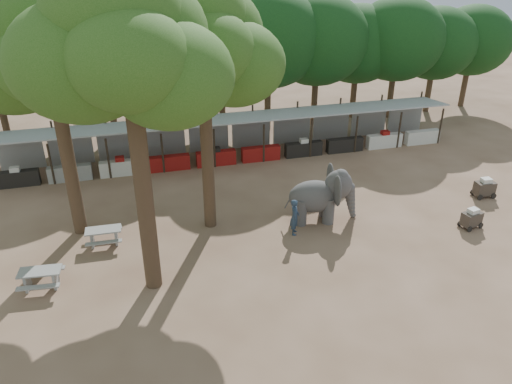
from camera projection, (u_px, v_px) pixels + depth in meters
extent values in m
plane|color=brown|center=(313.00, 290.00, 19.54)|extent=(100.00, 100.00, 0.00)
cube|color=gray|center=(234.00, 118.00, 30.45)|extent=(28.00, 2.99, 0.39)
cylinder|color=#2D2319|center=(13.00, 168.00, 27.00)|extent=(0.12, 0.12, 2.40)
cylinder|color=#2D2319|center=(20.00, 147.00, 29.23)|extent=(0.12, 0.12, 2.80)
cube|color=black|center=(17.00, 179.00, 27.56)|extent=(2.38, 0.50, 0.90)
cube|color=gray|center=(21.00, 153.00, 29.37)|extent=(2.52, 0.12, 2.00)
cylinder|color=#2D2319|center=(67.00, 163.00, 27.64)|extent=(0.12, 0.12, 2.40)
cylinder|color=#2D2319|center=(70.00, 142.00, 29.87)|extent=(0.12, 0.12, 2.80)
cube|color=gray|center=(70.00, 173.00, 28.20)|extent=(2.38, 0.50, 0.90)
cube|color=gray|center=(71.00, 149.00, 30.01)|extent=(2.52, 0.12, 2.00)
cylinder|color=#2D2319|center=(119.00, 158.00, 28.28)|extent=(0.12, 0.12, 2.40)
cylinder|color=#2D2319|center=(118.00, 138.00, 30.51)|extent=(0.12, 0.12, 2.80)
cube|color=silver|center=(121.00, 168.00, 28.84)|extent=(2.38, 0.50, 0.90)
cube|color=gray|center=(119.00, 144.00, 30.65)|extent=(2.52, 0.12, 2.00)
cylinder|color=#2D2319|center=(169.00, 153.00, 28.92)|extent=(0.12, 0.12, 2.40)
cylinder|color=#2D2319|center=(164.00, 134.00, 31.15)|extent=(0.12, 0.12, 2.80)
cube|color=maroon|center=(170.00, 163.00, 29.48)|extent=(2.38, 0.50, 0.90)
cube|color=gray|center=(165.00, 140.00, 31.29)|extent=(2.52, 0.12, 2.00)
cylinder|color=#2D2319|center=(216.00, 148.00, 29.56)|extent=(0.12, 0.12, 2.40)
cylinder|color=#2D2319|center=(208.00, 130.00, 31.79)|extent=(0.12, 0.12, 2.80)
cube|color=maroon|center=(216.00, 158.00, 30.12)|extent=(2.38, 0.50, 0.90)
cube|color=gray|center=(209.00, 136.00, 31.93)|extent=(2.52, 0.12, 2.00)
cylinder|color=#2D2319|center=(262.00, 144.00, 30.20)|extent=(0.12, 0.12, 2.40)
cylinder|color=#2D2319|center=(251.00, 126.00, 32.43)|extent=(0.12, 0.12, 2.80)
cube|color=maroon|center=(261.00, 154.00, 30.76)|extent=(2.38, 0.50, 0.90)
cube|color=gray|center=(251.00, 132.00, 32.57)|extent=(2.52, 0.12, 2.00)
cylinder|color=#2D2319|center=(305.00, 139.00, 30.84)|extent=(0.12, 0.12, 2.40)
cylinder|color=#2D2319|center=(292.00, 122.00, 33.07)|extent=(0.12, 0.12, 2.80)
cube|color=black|center=(304.00, 149.00, 31.40)|extent=(2.38, 0.50, 0.90)
cube|color=gray|center=(292.00, 128.00, 33.21)|extent=(2.52, 0.12, 2.00)
cylinder|color=#2D2319|center=(347.00, 135.00, 31.48)|extent=(0.12, 0.12, 2.40)
cylinder|color=#2D2319|center=(331.00, 119.00, 33.71)|extent=(0.12, 0.12, 2.80)
cube|color=black|center=(345.00, 145.00, 32.04)|extent=(2.38, 0.50, 0.90)
cube|color=gray|center=(331.00, 125.00, 33.85)|extent=(2.52, 0.12, 2.00)
cylinder|color=#2D2319|center=(387.00, 131.00, 32.12)|extent=(0.12, 0.12, 2.40)
cylinder|color=#2D2319|center=(369.00, 116.00, 34.35)|extent=(0.12, 0.12, 2.80)
cube|color=silver|center=(384.00, 141.00, 32.68)|extent=(2.38, 0.50, 0.90)
cube|color=gray|center=(368.00, 121.00, 34.49)|extent=(2.52, 0.12, 2.00)
cylinder|color=#2D2319|center=(426.00, 128.00, 32.76)|extent=(0.12, 0.12, 2.40)
cylinder|color=#2D2319|center=(405.00, 112.00, 34.99)|extent=(0.12, 0.12, 2.80)
cube|color=silver|center=(422.00, 137.00, 33.32)|extent=(2.38, 0.50, 0.90)
cube|color=gray|center=(405.00, 118.00, 35.13)|extent=(2.52, 0.12, 2.00)
cylinder|color=#332316|center=(64.00, 139.00, 21.41)|extent=(0.60, 0.60, 9.20)
cone|color=#332316|center=(44.00, 28.00, 19.32)|extent=(0.57, 0.57, 2.88)
ellipsoid|color=#224B13|center=(14.00, 64.00, 19.89)|extent=(4.80, 4.80, 3.94)
ellipsoid|color=#224B13|center=(83.00, 76.00, 19.89)|extent=(4.20, 4.20, 3.44)
ellipsoid|color=#224B13|center=(55.00, 43.00, 20.67)|extent=(5.20, 5.20, 4.26)
ellipsoid|color=#224B13|center=(45.00, 64.00, 18.69)|extent=(3.80, 3.80, 3.12)
ellipsoid|color=#224B13|center=(36.00, 27.00, 19.42)|extent=(4.40, 4.40, 3.61)
cylinder|color=#332316|center=(141.00, 165.00, 17.52)|extent=(0.64, 0.64, 10.40)
cone|color=#332316|center=(123.00, 9.00, 15.16)|extent=(0.61, 0.61, 3.25)
ellipsoid|color=#224B13|center=(83.00, 61.00, 15.81)|extent=(4.80, 4.80, 3.94)
ellipsoid|color=#224B13|center=(169.00, 75.00, 15.81)|extent=(4.20, 4.20, 3.44)
ellipsoid|color=#224B13|center=(131.00, 35.00, 16.59)|extent=(5.20, 5.20, 4.26)
ellipsoid|color=#224B13|center=(129.00, 60.00, 14.61)|extent=(3.80, 3.80, 3.12)
ellipsoid|color=#224B13|center=(113.00, 14.00, 15.33)|extent=(4.40, 4.40, 3.61)
cylinder|color=#332316|center=(206.00, 130.00, 21.83)|extent=(0.56, 0.56, 9.60)
cone|color=#332316|center=(201.00, 15.00, 19.65)|extent=(0.53, 0.53, 3.00)
ellipsoid|color=#224B13|center=(167.00, 53.00, 20.24)|extent=(4.80, 4.80, 3.94)
ellipsoid|color=#224B13|center=(234.00, 64.00, 20.25)|extent=(4.20, 4.20, 3.44)
ellipsoid|color=#224B13|center=(202.00, 33.00, 21.02)|extent=(5.20, 5.20, 4.26)
ellipsoid|color=#224B13|center=(208.00, 51.00, 19.05)|extent=(3.80, 3.80, 3.12)
ellipsoid|color=#224B13|center=(192.00, 16.00, 19.77)|extent=(4.40, 4.40, 3.61)
cylinder|color=#332316|center=(15.00, 120.00, 31.99)|extent=(0.44, 0.44, 3.74)
ellipsoid|color=black|center=(1.00, 63.00, 30.33)|extent=(6.46, 5.95, 5.61)
cylinder|color=#332316|center=(69.00, 116.00, 32.76)|extent=(0.44, 0.44, 3.74)
ellipsoid|color=black|center=(59.00, 60.00, 31.09)|extent=(6.46, 5.95, 5.61)
cylinder|color=#332316|center=(121.00, 112.00, 33.52)|extent=(0.44, 0.44, 3.74)
ellipsoid|color=black|center=(114.00, 57.00, 31.85)|extent=(6.46, 5.95, 5.61)
cylinder|color=#332316|center=(171.00, 108.00, 34.28)|extent=(0.44, 0.44, 3.74)
ellipsoid|color=black|center=(167.00, 54.00, 32.62)|extent=(6.46, 5.95, 5.61)
cylinder|color=#332316|center=(219.00, 105.00, 35.04)|extent=(0.44, 0.44, 3.74)
ellipsoid|color=black|center=(217.00, 52.00, 33.38)|extent=(6.46, 5.95, 5.61)
cylinder|color=#332316|center=(264.00, 101.00, 35.80)|extent=(0.44, 0.44, 3.74)
ellipsoid|color=black|center=(265.00, 49.00, 34.14)|extent=(6.46, 5.95, 5.61)
cylinder|color=#332316|center=(308.00, 98.00, 36.57)|extent=(0.44, 0.44, 3.74)
ellipsoid|color=black|center=(310.00, 47.00, 34.90)|extent=(6.46, 5.95, 5.61)
cylinder|color=#332316|center=(350.00, 94.00, 37.33)|extent=(0.44, 0.44, 3.74)
ellipsoid|color=black|center=(354.00, 44.00, 35.66)|extent=(6.46, 5.95, 5.61)
cylinder|color=#332316|center=(390.00, 91.00, 38.09)|extent=(0.44, 0.44, 3.74)
ellipsoid|color=black|center=(396.00, 42.00, 36.43)|extent=(6.46, 5.95, 5.61)
cylinder|color=#332316|center=(429.00, 88.00, 38.85)|extent=(0.44, 0.44, 3.74)
ellipsoid|color=black|center=(436.00, 40.00, 37.19)|extent=(6.46, 5.95, 5.61)
cylinder|color=#332316|center=(466.00, 85.00, 39.61)|extent=(0.44, 0.44, 3.74)
ellipsoid|color=black|center=(475.00, 38.00, 37.95)|extent=(6.46, 5.95, 5.61)
ellipsoid|color=#3E3C3C|center=(314.00, 196.00, 23.89)|extent=(2.63, 1.78, 1.58)
cylinder|color=#3E3C3C|center=(301.00, 212.00, 23.78)|extent=(0.64, 0.64, 1.33)
cylinder|color=#3E3C3C|center=(298.00, 205.00, 24.44)|extent=(0.64, 0.64, 1.33)
cylinder|color=#3E3C3C|center=(329.00, 211.00, 23.90)|extent=(0.64, 0.64, 1.33)
cylinder|color=#3E3C3C|center=(325.00, 203.00, 24.57)|extent=(0.64, 0.64, 1.33)
ellipsoid|color=#3E3C3C|center=(338.00, 185.00, 23.74)|extent=(1.50, 1.28, 1.46)
ellipsoid|color=#3E3C3C|center=(338.00, 191.00, 23.07)|extent=(0.41, 1.22, 1.50)
ellipsoid|color=#3E3C3C|center=(330.00, 178.00, 24.34)|extent=(0.41, 1.22, 1.50)
cone|color=#3E3C3C|center=(351.00, 203.00, 24.27)|extent=(0.69, 0.69, 1.65)
imported|color=#26384C|center=(295.00, 217.00, 22.92)|extent=(0.60, 0.74, 1.77)
cube|color=gray|center=(39.00, 271.00, 19.38)|extent=(1.66, 0.89, 0.06)
cube|color=gray|center=(27.00, 281.00, 19.48)|extent=(0.17, 0.65, 0.75)
cube|color=gray|center=(56.00, 278.00, 19.64)|extent=(0.17, 0.65, 0.75)
cube|color=gray|center=(38.00, 287.00, 19.01)|extent=(1.62, 0.41, 0.05)
cube|color=gray|center=(44.00, 269.00, 20.04)|extent=(1.62, 0.41, 0.05)
cube|color=gray|center=(103.00, 230.00, 22.16)|extent=(1.58, 0.77, 0.06)
cube|color=gray|center=(92.00, 239.00, 22.23)|extent=(0.12, 0.62, 0.73)
cube|color=gray|center=(116.00, 236.00, 22.45)|extent=(0.12, 0.62, 0.73)
cube|color=gray|center=(104.00, 243.00, 21.81)|extent=(1.56, 0.30, 0.05)
cube|color=gray|center=(104.00, 229.00, 22.80)|extent=(1.56, 0.30, 0.05)
cube|color=#312721|center=(472.00, 219.00, 23.61)|extent=(1.02, 0.74, 0.65)
cylinder|color=black|center=(470.00, 229.00, 23.36)|extent=(0.28, 0.11, 0.28)
cylinder|color=black|center=(481.00, 226.00, 23.67)|extent=(0.28, 0.11, 0.28)
cylinder|color=black|center=(460.00, 223.00, 23.85)|extent=(0.28, 0.11, 0.28)
cylinder|color=black|center=(471.00, 220.00, 24.15)|extent=(0.28, 0.11, 0.28)
cube|color=silver|center=(473.00, 211.00, 23.42)|extent=(0.53, 0.46, 0.23)
cube|color=#312721|center=(484.00, 188.00, 26.40)|extent=(1.03, 0.65, 0.70)
cylinder|color=black|center=(480.00, 198.00, 26.19)|extent=(0.30, 0.08, 0.30)
cylinder|color=black|center=(494.00, 196.00, 26.34)|extent=(0.30, 0.08, 0.30)
cylinder|color=black|center=(473.00, 192.00, 26.77)|extent=(0.30, 0.08, 0.30)
cylinder|color=black|center=(486.00, 191.00, 26.92)|extent=(0.30, 0.08, 0.30)
cube|color=silver|center=(486.00, 180.00, 26.19)|extent=(0.52, 0.43, 0.25)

